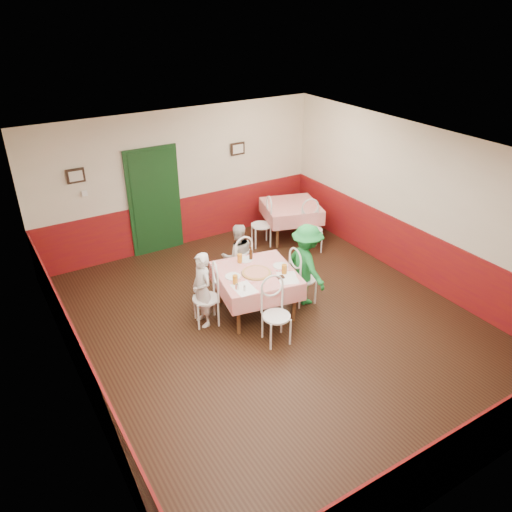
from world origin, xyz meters
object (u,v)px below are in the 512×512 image
chair_left (206,299)px  chair_far (239,265)px  chair_right (303,279)px  wallet (281,277)px  beer_bottle (251,254)px  diner_right (306,265)px  chair_second_b (312,230)px  second_table (291,221)px  chair_near (276,316)px  main_table (256,292)px  glass_c (240,258)px  diner_far (238,256)px  diner_left (202,290)px  pizza (256,273)px  chair_second_a (261,225)px  glass_a (235,280)px  glass_b (284,269)px

chair_left → chair_far: same height
chair_right → wallet: size_ratio=8.18×
beer_bottle → diner_right: size_ratio=0.15×
chair_right → chair_second_b: size_ratio=1.00×
second_table → chair_near: chair_near is taller
chair_left → chair_second_b: same height
beer_bottle → main_table: bearing=-109.7°
glass_c → beer_bottle: bearing=-3.2°
diner_far → diner_right: size_ratio=0.84×
chair_far → diner_left: (-1.04, -0.67, 0.17)m
chair_far → beer_bottle: bearing=85.3°
chair_left → pizza: size_ratio=1.94×
second_table → chair_near: bearing=-128.3°
chair_right → glass_c: 1.13m
glass_c → diner_left: diner_left is taller
wallet → chair_near: bearing=-118.6°
second_table → glass_c: 2.79m
chair_second_b → diner_far: bearing=-150.4°
chair_far → diner_right: size_ratio=0.63×
main_table → beer_bottle: size_ratio=5.71×
chair_right → chair_second_a: size_ratio=1.00×
chair_right → chair_far: (-0.68, 0.99, 0.00)m
pizza → diner_right: diner_right is taller
second_table → glass_c: bearing=-143.1°
glass_c → glass_a: bearing=-125.7°
chair_far → second_table: bearing=-151.7°
chair_second_a → beer_bottle: bearing=-19.5°
main_table → diner_right: diner_right is taller
pizza → glass_c: glass_c is taller
glass_a → diner_right: (1.35, -0.02, -0.12)m
chair_near → pizza: chair_near is taller
chair_left → chair_right: 1.70m
chair_second_b → diner_right: (-1.25, -1.48, 0.26)m
diner_left → glass_a: bearing=52.3°
chair_second_a → diner_left: (-2.28, -1.91, 0.17)m
glass_a → wallet: bearing=-16.8°
chair_left → chair_second_b: (2.98, 1.16, 0.00)m
chair_far → diner_right: 1.27m
chair_second_b → glass_c: (-2.20, -0.90, 0.39)m
glass_c → pizza: bearing=-84.6°
diner_far → diner_right: diner_right is taller
beer_bottle → wallet: size_ratio=1.94×
glass_b → glass_c: bearing=121.7°
chair_near → wallet: 0.69m
second_table → pizza: pizza is taller
chair_far → glass_b: (0.21, -1.11, 0.39)m
chair_second_a → wallet: (-1.16, -2.42, 0.32)m
chair_near → diner_far: 1.76m
chair_right → diner_far: size_ratio=0.75×
second_table → glass_b: size_ratio=7.21×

